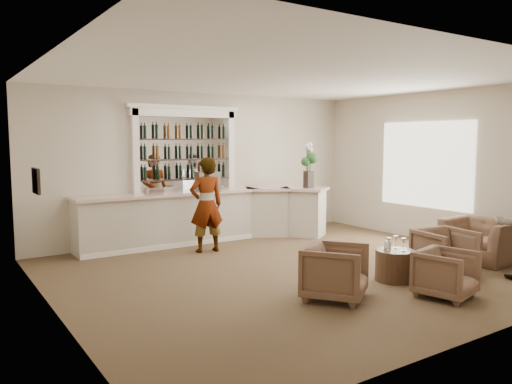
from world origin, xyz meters
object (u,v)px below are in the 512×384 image
bar_counter (208,216)px  espresso_machine (207,181)px  cocktail_table (395,265)px  flower_vase (309,163)px  armchair_center (446,274)px  sommelier (206,205)px  armchair_far (481,240)px  armchair_left (335,272)px  armchair_right (445,252)px

bar_counter → espresso_machine: espresso_machine is taller
cocktail_table → espresso_machine: 4.58m
bar_counter → flower_vase: (2.24, -0.73, 1.15)m
armchair_center → sommelier: bearing=94.7°
armchair_far → cocktail_table: bearing=-95.1°
cocktail_table → flower_vase: bearing=71.7°
bar_counter → armchair_center: bearing=-79.7°
cocktail_table → sommelier: size_ratio=0.32×
cocktail_table → armchair_left: (-1.43, -0.16, 0.14)m
cocktail_table → armchair_left: size_ratio=0.72×
bar_counter → cocktail_table: size_ratio=9.25×
bar_counter → flower_vase: flower_vase is taller
sommelier → armchair_far: bearing=145.3°
bar_counter → armchair_left: size_ratio=6.65×
sommelier → armchair_far: sommelier is taller
armchair_left → sommelier: bearing=55.9°
espresso_machine → armchair_right: bearing=-54.3°
bar_counter → cocktail_table: bearing=-76.7°
armchair_left → flower_vase: 4.81m
armchair_right → flower_vase: (0.21, 3.85, 1.34)m
armchair_left → armchair_far: (3.79, 0.17, -0.00)m
armchair_left → bar_counter: bearing=49.2°
sommelier → armchair_left: sommelier is taller
armchair_left → espresso_machine: bearing=49.7°
armchair_far → bar_counter: bearing=-147.4°
sommelier → armchair_left: (0.11, -3.67, -0.56)m
flower_vase → sommelier: bearing=-177.3°
espresso_machine → armchair_center: bearing=-68.1°
armchair_left → espresso_machine: (0.35, 4.47, 0.96)m
armchair_left → armchair_right: bearing=-37.0°
bar_counter → espresso_machine: 0.78m
bar_counter → espresso_machine: (-0.05, -0.06, 0.78)m
sommelier → flower_vase: (2.74, 0.13, 0.77)m
armchair_left → armchair_far: armchair_left is taller
bar_counter → flower_vase: 2.62m
flower_vase → armchair_left: bearing=-124.7°
cocktail_table → flower_vase: 4.11m
bar_counter → cocktail_table: bar_counter is taller
sommelier → armchair_far: (3.89, -3.50, -0.57)m
armchair_left → armchair_far: bearing=-33.3°
armchair_right → armchair_far: bearing=17.7°
flower_vase → armchair_center: bearing=-105.3°
sommelier → armchair_right: (2.53, -3.72, -0.57)m
bar_counter → armchair_far: 5.53m
cocktail_table → espresso_machine: size_ratio=1.30×
cocktail_table → espresso_machine: bearing=104.0°
armchair_right → espresso_machine: size_ratio=1.78×
bar_counter → armchair_center: 5.45m
armchair_far → armchair_center: bearing=-72.9°
armchair_left → armchair_center: size_ratio=1.13×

